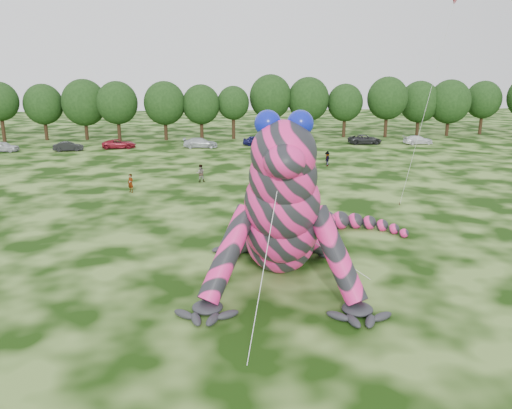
{
  "coord_description": "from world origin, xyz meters",
  "views": [
    {
      "loc": [
        -3.17,
        -26.24,
        11.04
      ],
      "look_at": [
        -0.68,
        -0.16,
        4.0
      ],
      "focal_mm": 35.0,
      "sensor_mm": 36.0,
      "label": 1
    }
  ],
  "objects_px": {
    "spectator_2": "(327,159)",
    "spectator_3": "(327,158)",
    "tree_3": "(1,112)",
    "car_2": "(119,144)",
    "flying_kite": "(452,13)",
    "spectator_0": "(131,183)",
    "tree_14": "(419,108)",
    "car_0": "(3,147)",
    "tree_10": "(270,106)",
    "tree_8": "(201,112)",
    "tree_9": "(233,113)",
    "car_3": "(200,143)",
    "tree_15": "(449,108)",
    "car_1": "(68,146)",
    "spectator_5": "(274,186)",
    "inflatable_gecko": "(281,188)",
    "tree_11": "(308,107)",
    "tree_7": "(165,111)",
    "car_4": "(257,141)",
    "tree_12": "(345,111)",
    "car_6": "(365,139)",
    "tree_16": "(483,108)",
    "tree_6": "(118,111)",
    "tree_13": "(387,107)",
    "car_5": "(295,141)",
    "spectator_1": "(200,173)",
    "tree_4": "(44,112)",
    "tree_5": "(85,110)",
    "car_7": "(418,140)"
  },
  "relations": [
    {
      "from": "tree_3",
      "to": "spectator_2",
      "type": "bearing_deg",
      "value": -28.85
    },
    {
      "from": "tree_15",
      "to": "car_3",
      "type": "xyz_separation_m",
      "value": [
        -42.83,
        -10.07,
        -4.08
      ]
    },
    {
      "from": "tree_9",
      "to": "car_1",
      "type": "height_order",
      "value": "tree_9"
    },
    {
      "from": "tree_13",
      "to": "spectator_2",
      "type": "relative_size",
      "value": 5.88
    },
    {
      "from": "tree_5",
      "to": "spectator_1",
      "type": "xyz_separation_m",
      "value": [
        19.06,
        -34.37,
        -3.99
      ]
    },
    {
      "from": "car_2",
      "to": "spectator_1",
      "type": "distance_m",
      "value": 27.05
    },
    {
      "from": "flying_kite",
      "to": "spectator_0",
      "type": "xyz_separation_m",
      "value": [
        -24.8,
        10.18,
        -14.15
      ]
    },
    {
      "from": "tree_6",
      "to": "tree_4",
      "type": "bearing_deg",
      "value": 170.47
    },
    {
      "from": "tree_6",
      "to": "car_6",
      "type": "distance_m",
      "value": 39.56
    },
    {
      "from": "car_4",
      "to": "tree_10",
      "type": "bearing_deg",
      "value": -13.39
    },
    {
      "from": "car_2",
      "to": "tree_10",
      "type": "bearing_deg",
      "value": -70.22
    },
    {
      "from": "spectator_0",
      "to": "tree_15",
      "type": "bearing_deg",
      "value": 74.56
    },
    {
      "from": "tree_3",
      "to": "tree_16",
      "type": "distance_m",
      "value": 81.2
    },
    {
      "from": "spectator_2",
      "to": "spectator_3",
      "type": "bearing_deg",
      "value": -162.76
    },
    {
      "from": "car_1",
      "to": "car_6",
      "type": "bearing_deg",
      "value": -93.64
    },
    {
      "from": "flying_kite",
      "to": "tree_16",
      "type": "height_order",
      "value": "flying_kite"
    },
    {
      "from": "tree_9",
      "to": "car_2",
      "type": "relative_size",
      "value": 1.79
    },
    {
      "from": "car_3",
      "to": "inflatable_gecko",
      "type": "bearing_deg",
      "value": -171.53
    },
    {
      "from": "inflatable_gecko",
      "to": "tree_13",
      "type": "bearing_deg",
      "value": 71.83
    },
    {
      "from": "car_1",
      "to": "spectator_5",
      "type": "bearing_deg",
      "value": -145.13
    },
    {
      "from": "spectator_5",
      "to": "car_2",
      "type": "bearing_deg",
      "value": -39.01
    },
    {
      "from": "spectator_2",
      "to": "spectator_3",
      "type": "relative_size",
      "value": 1.04
    },
    {
      "from": "tree_9",
      "to": "car_3",
      "type": "bearing_deg",
      "value": -119.33
    },
    {
      "from": "tree_13",
      "to": "car_3",
      "type": "xyz_separation_m",
      "value": [
        -31.48,
        -9.42,
        -4.33
      ]
    },
    {
      "from": "tree_3",
      "to": "tree_6",
      "type": "height_order",
      "value": "tree_6"
    },
    {
      "from": "flying_kite",
      "to": "spectator_5",
      "type": "distance_m",
      "value": 20.03
    },
    {
      "from": "car_3",
      "to": "car_5",
      "type": "bearing_deg",
      "value": -87.27
    },
    {
      "from": "inflatable_gecko",
      "to": "tree_11",
      "type": "xyz_separation_m",
      "value": [
        12.98,
        57.36,
        0.35
      ]
    },
    {
      "from": "spectator_5",
      "to": "spectator_3",
      "type": "height_order",
      "value": "spectator_3"
    },
    {
      "from": "car_4",
      "to": "spectator_3",
      "type": "xyz_separation_m",
      "value": [
        6.91,
        -16.96,
        0.09
      ]
    },
    {
      "from": "tree_14",
      "to": "car_0",
      "type": "xyz_separation_m",
      "value": [
        -65.45,
        -12.15,
        -3.97
      ]
    },
    {
      "from": "tree_10",
      "to": "tree_14",
      "type": "relative_size",
      "value": 1.12
    },
    {
      "from": "tree_4",
      "to": "car_6",
      "type": "distance_m",
      "value": 51.74
    },
    {
      "from": "spectator_3",
      "to": "tree_8",
      "type": "bearing_deg",
      "value": 31.14
    },
    {
      "from": "car_1",
      "to": "spectator_2",
      "type": "bearing_deg",
      "value": -121.13
    },
    {
      "from": "car_5",
      "to": "spectator_5",
      "type": "distance_m",
      "value": 30.64
    },
    {
      "from": "tree_13",
      "to": "car_2",
      "type": "bearing_deg",
      "value": -168.4
    },
    {
      "from": "tree_12",
      "to": "tree_3",
      "type": "bearing_deg",
      "value": -179.31
    },
    {
      "from": "tree_3",
      "to": "car_2",
      "type": "distance_m",
      "value": 21.78
    },
    {
      "from": "flying_kite",
      "to": "tree_15",
      "type": "bearing_deg",
      "value": 63.16
    },
    {
      "from": "inflatable_gecko",
      "to": "flying_kite",
      "type": "relative_size",
      "value": 1.1
    },
    {
      "from": "car_0",
      "to": "spectator_3",
      "type": "bearing_deg",
      "value": -101.43
    },
    {
      "from": "tree_11",
      "to": "car_6",
      "type": "distance_m",
      "value": 12.37
    },
    {
      "from": "tree_13",
      "to": "car_7",
      "type": "distance_m",
      "value": 10.16
    },
    {
      "from": "inflatable_gecko",
      "to": "tree_7",
      "type": "distance_m",
      "value": 57.02
    },
    {
      "from": "flying_kite",
      "to": "car_2",
      "type": "relative_size",
      "value": 3.52
    },
    {
      "from": "tree_6",
      "to": "tree_9",
      "type": "distance_m",
      "value": 18.64
    },
    {
      "from": "car_4",
      "to": "car_5",
      "type": "height_order",
      "value": "car_5"
    },
    {
      "from": "tree_8",
      "to": "car_5",
      "type": "relative_size",
      "value": 1.96
    },
    {
      "from": "tree_11",
      "to": "flying_kite",
      "type": "bearing_deg",
      "value": -89.4
    }
  ]
}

